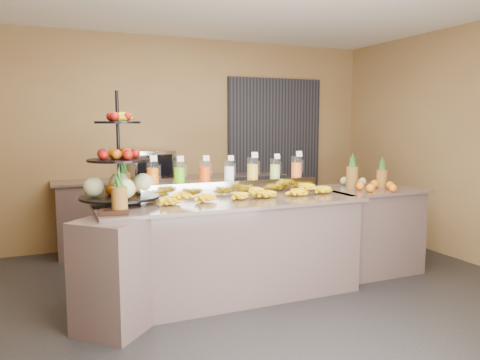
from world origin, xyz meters
TOP-DOWN VIEW (x-y plane):
  - ground at (0.00, 0.00)m, footprint 6.00×6.00m
  - room_envelope at (0.19, 0.79)m, footprint 6.04×5.02m
  - buffet_counter at (-0.12, 0.26)m, footprint 2.75×1.25m
  - right_counter at (1.70, 0.40)m, footprint 1.08×0.88m
  - back_ledge at (0.00, 2.25)m, footprint 3.10×0.55m
  - pitcher_tray at (0.11, 0.58)m, footprint 1.85×0.30m
  - juice_pitcher_orange_a at (-0.67, 0.58)m, footprint 0.12×0.12m
  - juice_pitcher_green at (-0.41, 0.58)m, footprint 0.11×0.11m
  - juice_pitcher_orange_b at (-0.15, 0.58)m, footprint 0.11×0.11m
  - juice_pitcher_milk at (0.11, 0.58)m, footprint 0.11×0.11m
  - juice_pitcher_lemon at (0.37, 0.58)m, footprint 0.12×0.12m
  - juice_pitcher_lime at (0.63, 0.58)m, footprint 0.11×0.11m
  - juice_pitcher_orange_c at (0.89, 0.58)m, footprint 0.12×0.12m
  - banana_heap at (0.19, 0.27)m, footprint 1.81×0.16m
  - fruit_stand at (-0.94, 0.47)m, footprint 0.88×0.88m
  - condiment_caddy at (-1.12, -0.04)m, footprint 0.25×0.20m
  - pineapple_left_a at (-1.07, -0.01)m, footprint 0.13×0.13m
  - pineapple_left_b at (-0.90, 0.81)m, footprint 0.13×0.13m
  - right_fruit_pile at (1.67, 0.30)m, footprint 0.45×0.43m
  - oven_warmer at (-0.31, 2.25)m, footprint 0.57×0.42m

SIDE VIEW (x-z plane):
  - ground at x=0.00m, z-range 0.00..0.00m
  - buffet_counter at x=-0.12m, z-range 0.00..0.93m
  - back_ledge at x=0.00m, z-range 0.00..0.93m
  - right_counter at x=1.70m, z-range 0.00..0.93m
  - condiment_caddy at x=-1.12m, z-range 0.93..0.96m
  - banana_heap at x=0.19m, z-range 0.92..1.07m
  - pitcher_tray at x=0.11m, z-range 0.93..1.08m
  - right_fruit_pile at x=1.67m, z-range 0.89..1.13m
  - pineapple_left_a at x=-1.07m, z-range 0.88..1.25m
  - pineapple_left_b at x=-0.90m, z-range 0.88..1.27m
  - oven_warmer at x=-0.31m, z-range 0.93..1.29m
  - juice_pitcher_milk at x=0.11m, z-range 1.04..1.29m
  - juice_pitcher_lime at x=0.63m, z-range 1.04..1.30m
  - juice_pitcher_orange_b at x=-0.15m, z-range 1.04..1.30m
  - juice_pitcher_green at x=-0.41m, z-range 1.04..1.30m
  - juice_pitcher_orange_a at x=-0.67m, z-range 1.03..1.31m
  - juice_pitcher_orange_c at x=0.89m, z-range 1.03..1.32m
  - juice_pitcher_lemon at x=0.37m, z-range 1.03..1.32m
  - fruit_stand at x=-0.94m, z-range 0.68..1.68m
  - room_envelope at x=0.19m, z-range 0.47..3.29m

